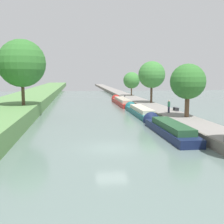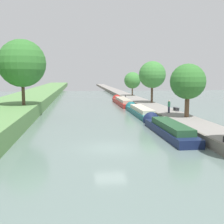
{
  "view_description": "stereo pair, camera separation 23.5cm",
  "coord_description": "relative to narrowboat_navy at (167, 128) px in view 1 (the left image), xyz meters",
  "views": [
    {
      "loc": [
        -2.73,
        -21.21,
        5.75
      ],
      "look_at": [
        1.86,
        13.98,
        1.0
      ],
      "focal_mm": 44.41,
      "sensor_mm": 36.0,
      "label": 1
    },
    {
      "loc": [
        -2.5,
        -21.24,
        5.75
      ],
      "look_at": [
        1.86,
        13.98,
        1.0
      ],
      "focal_mm": 44.41,
      "sensor_mm": 36.0,
      "label": 2
    }
  ],
  "objects": [
    {
      "name": "mooring_bollard_far",
      "position": [
        2.01,
        35.3,
        0.5
      ],
      "size": [
        0.16,
        0.16,
        0.45
      ],
      "color": "black",
      "rests_on": "right_towpath"
    },
    {
      "name": "person_walking",
      "position": [
        3.23,
        8.88,
        1.14
      ],
      "size": [
        0.34,
        0.34,
        1.66
      ],
      "color": "#282D42",
      "rests_on": "right_towpath"
    },
    {
      "name": "tree_leftbank_downstream",
      "position": [
        -15.86,
        11.66,
        6.72
      ],
      "size": [
        6.22,
        6.22,
        8.61
      ],
      "color": "#4C3828",
      "rests_on": "left_grassy_bank"
    },
    {
      "name": "narrowboat_navy",
      "position": [
        0.0,
        0.0,
        0.0
      ],
      "size": [
        2.09,
        12.19,
        1.99
      ],
      "color": "#141E42",
      "rests_on": "ground_plane"
    },
    {
      "name": "tree_rightbank_midfar",
      "position": [
        4.46,
        21.97,
        5.26
      ],
      "size": [
        4.74,
        4.74,
        7.38
      ],
      "color": "#4C3828",
      "rests_on": "right_towpath"
    },
    {
      "name": "tree_rightbank_far",
      "position": [
        4.41,
        39.72,
        3.94
      ],
      "size": [
        3.95,
        3.95,
        5.65
      ],
      "color": "brown",
      "rests_on": "right_towpath"
    },
    {
      "name": "narrowboat_teal",
      "position": [
        0.27,
        13.49,
        -0.03
      ],
      "size": [
        2.01,
        13.27,
        1.91
      ],
      "color": "#195B60",
      "rests_on": "ground_plane"
    },
    {
      "name": "stone_quay",
      "position": [
        1.58,
        -4.93,
        -0.11
      ],
      "size": [
        0.25,
        260.0,
        0.86
      ],
      "color": "#6B665B",
      "rests_on": "ground_plane"
    },
    {
      "name": "tree_rightbank_midnear",
      "position": [
        4.08,
        4.94,
        4.43
      ],
      "size": [
        4.14,
        4.14,
        6.26
      ],
      "color": "brown",
      "rests_on": "right_towpath"
    },
    {
      "name": "narrowboat_red",
      "position": [
        0.03,
        28.16,
        -0.01
      ],
      "size": [
        2.11,
        15.64,
        2.01
      ],
      "color": "maroon",
      "rests_on": "ground_plane"
    },
    {
      "name": "park_bench",
      "position": [
        4.87,
        10.66,
        0.62
      ],
      "size": [
        0.44,
        1.5,
        0.47
      ],
      "color": "#333338",
      "rests_on": "right_towpath"
    },
    {
      "name": "ground_plane",
      "position": [
        -6.19,
        -4.93,
        -0.54
      ],
      "size": [
        160.0,
        160.0,
        0.0
      ],
      "primitive_type": "plane",
      "color": "slate"
    }
  ]
}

